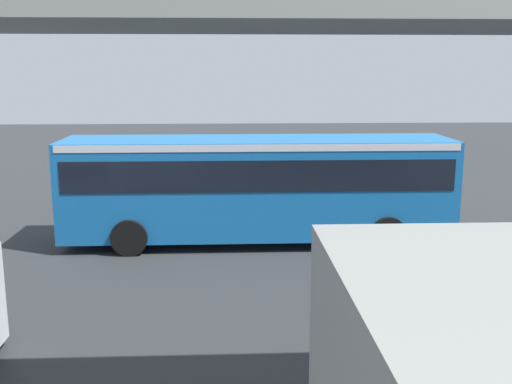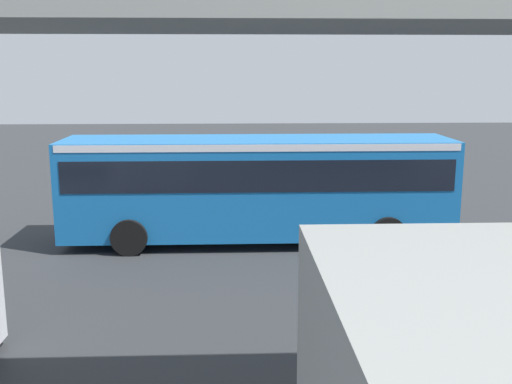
% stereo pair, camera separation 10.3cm
% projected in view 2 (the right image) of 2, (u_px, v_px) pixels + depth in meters
% --- Properties ---
extents(ground, '(80.00, 80.00, 0.00)m').
position_uv_depth(ground, '(268.00, 234.00, 19.21)').
color(ground, '#2D3033').
extents(city_bus, '(11.54, 2.85, 3.15)m').
position_uv_depth(city_bus, '(258.00, 181.00, 18.09)').
color(city_bus, '#196BB7').
rests_on(city_bus, ground).
extents(pedestrian, '(0.38, 0.38, 1.79)m').
position_uv_depth(pedestrian, '(292.00, 191.00, 21.62)').
color(pedestrian, '#2D2D38').
rests_on(pedestrian, ground).
extents(traffic_sign, '(0.08, 0.60, 2.80)m').
position_uv_depth(traffic_sign, '(360.00, 163.00, 21.54)').
color(traffic_sign, slate).
rests_on(traffic_sign, ground).
extents(lane_dash_leftmost, '(2.00, 0.20, 0.01)m').
position_uv_depth(lane_dash_leftmost, '(375.00, 216.00, 21.64)').
color(lane_dash_leftmost, silver).
rests_on(lane_dash_leftmost, ground).
extents(lane_dash_left, '(2.00, 0.20, 0.01)m').
position_uv_depth(lane_dash_left, '(264.00, 217.00, 21.49)').
color(lane_dash_left, silver).
rests_on(lane_dash_left, ground).
extents(lane_dash_centre, '(2.00, 0.20, 0.01)m').
position_uv_depth(lane_dash_centre, '(152.00, 218.00, 21.33)').
color(lane_dash_centre, silver).
rests_on(lane_dash_centre, ground).
extents(pedestrian_overpass, '(28.88, 2.60, 7.22)m').
position_uv_depth(pedestrian_overpass, '(332.00, 47.00, 6.75)').
color(pedestrian_overpass, gray).
rests_on(pedestrian_overpass, ground).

